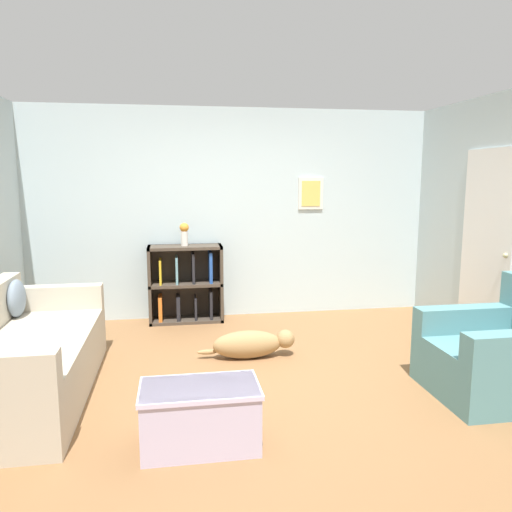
% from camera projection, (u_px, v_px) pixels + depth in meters
% --- Properties ---
extents(ground_plane, '(14.00, 14.00, 0.00)m').
position_uv_depth(ground_plane, '(264.00, 383.00, 4.29)').
color(ground_plane, brown).
extents(wall_back, '(5.60, 0.13, 2.60)m').
position_uv_depth(wall_back, '(232.00, 214.00, 6.28)').
color(wall_back, silver).
rests_on(wall_back, ground_plane).
extents(couch, '(0.94, 2.09, 0.84)m').
position_uv_depth(couch, '(21.00, 360.00, 3.99)').
color(couch, '#B7AD99').
rests_on(couch, ground_plane).
extents(bookshelf, '(0.89, 0.35, 0.94)m').
position_uv_depth(bookshelf, '(186.00, 285.00, 6.11)').
color(bookshelf, '#42382D').
rests_on(bookshelf, ground_plane).
extents(recliner_chair, '(1.01, 0.91, 0.93)m').
position_uv_depth(recliner_chair, '(503.00, 355.00, 4.05)').
color(recliner_chair, slate).
rests_on(recliner_chair, ground_plane).
extents(coffee_table, '(0.78, 0.44, 0.42)m').
position_uv_depth(coffee_table, '(200.00, 414.00, 3.26)').
color(coffee_table, '#BCB2D1').
rests_on(coffee_table, ground_plane).
extents(dog, '(0.96, 0.25, 0.27)m').
position_uv_depth(dog, '(251.00, 344.00, 4.89)').
color(dog, '#9E7A4C').
rests_on(dog, ground_plane).
extents(vase, '(0.11, 0.11, 0.28)m').
position_uv_depth(vase, '(184.00, 233.00, 5.98)').
color(vase, silver).
rests_on(vase, bookshelf).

